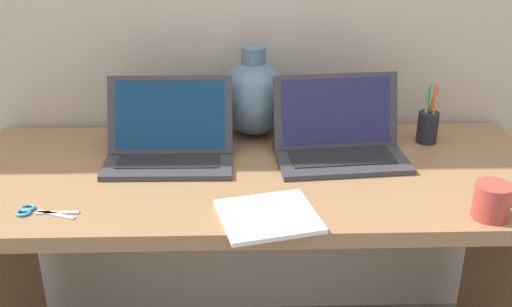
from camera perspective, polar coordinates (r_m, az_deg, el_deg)
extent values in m
cube|color=olive|center=(1.65, 0.00, -2.21)|extent=(1.56, 0.64, 0.04)
cube|color=olive|center=(1.98, -22.52, -11.79)|extent=(0.03, 0.55, 0.69)
cube|color=olive|center=(2.01, 22.11, -11.12)|extent=(0.03, 0.55, 0.69)
cube|color=#333338|center=(1.70, -8.04, -0.63)|extent=(0.35, 0.23, 0.01)
cube|color=black|center=(1.70, -8.06, -0.36)|extent=(0.28, 0.14, 0.00)
cube|color=#333338|center=(1.72, -7.99, 3.59)|extent=(0.35, 0.10, 0.20)
cube|color=navy|center=(1.72, -7.99, 3.59)|extent=(0.31, 0.09, 0.18)
cube|color=#333338|center=(1.71, 7.89, -0.45)|extent=(0.37, 0.25, 0.01)
cube|color=black|center=(1.71, 7.90, -0.17)|extent=(0.29, 0.16, 0.00)
cube|color=#333338|center=(1.74, 7.44, 3.94)|extent=(0.36, 0.09, 0.20)
cube|color=#23234C|center=(1.74, 7.44, 3.94)|extent=(0.32, 0.08, 0.18)
ellipsoid|color=slate|center=(1.84, -0.22, 5.21)|extent=(0.22, 0.22, 0.23)
cylinder|color=slate|center=(1.80, -0.23, 9.09)|extent=(0.07, 0.07, 0.05)
cube|color=silver|center=(1.42, 1.17, -5.84)|extent=(0.26, 0.24, 0.01)
cylinder|color=#B23D33|center=(1.51, 21.08, -4.13)|extent=(0.08, 0.08, 0.08)
cylinder|color=black|center=(1.87, 15.65, 2.36)|extent=(0.06, 0.06, 0.09)
cylinder|color=orange|center=(1.87, 15.86, 3.99)|extent=(0.03, 0.02, 0.14)
cylinder|color=#4CA566|center=(1.85, 15.52, 3.81)|extent=(0.01, 0.02, 0.14)
cylinder|color=#4CA566|center=(1.86, 15.60, 4.07)|extent=(0.01, 0.01, 0.15)
cylinder|color=orange|center=(1.85, 16.20, 3.98)|extent=(0.02, 0.03, 0.16)
cube|color=#B7B7BC|center=(1.52, -17.94, -5.26)|extent=(0.10, 0.01, 0.00)
cube|color=#B7B7BC|center=(1.51, -18.09, -5.43)|extent=(0.10, 0.05, 0.00)
torus|color=#338CBF|center=(1.54, -20.81, -5.14)|extent=(0.03, 0.03, 0.01)
torus|color=#338CBF|center=(1.55, -20.46, -4.77)|extent=(0.03, 0.04, 0.01)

